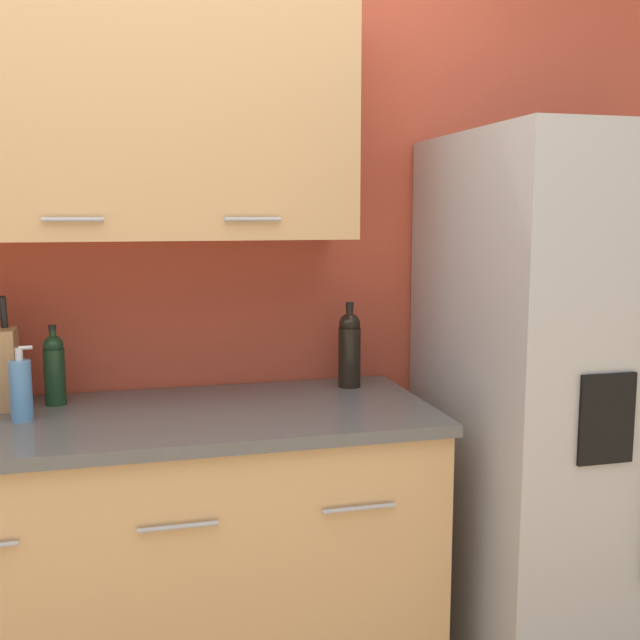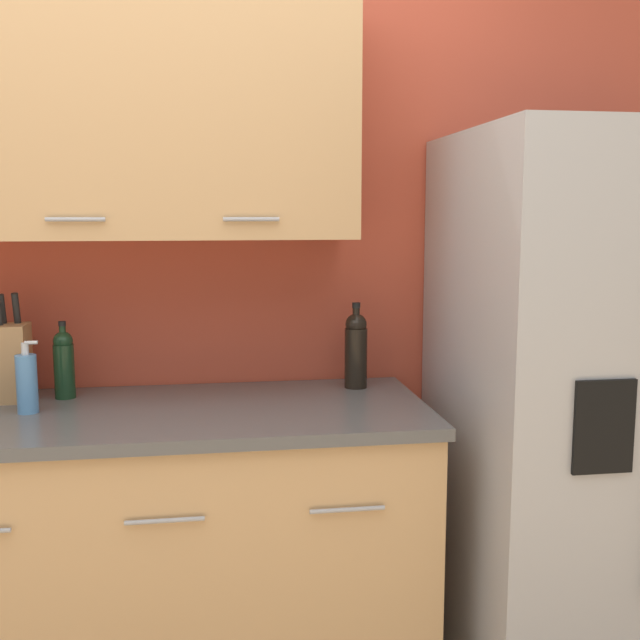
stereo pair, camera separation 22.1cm
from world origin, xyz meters
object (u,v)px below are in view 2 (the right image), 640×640
Objects in this scene: oil_bottle at (64,363)px; wine_bottle at (356,349)px; knife_block at (4,361)px; soap_dispenser at (27,383)px; refrigerator at (593,415)px.

wine_bottle is at bearing 0.30° from oil_bottle.
oil_bottle is (-0.91, -0.00, -0.02)m from wine_bottle.
wine_bottle is at bearing 0.74° from knife_block.
soap_dispenser is (0.10, -0.15, -0.04)m from knife_block.
wine_bottle reaches higher than oil_bottle.
soap_dispenser is at bearing -114.20° from oil_bottle.
soap_dispenser is 0.87× the size of oil_bottle.
knife_block reaches higher than oil_bottle.
refrigerator is 1.63m from oil_bottle.
oil_bottle is at bearing 65.80° from soap_dispenser.
oil_bottle reaches higher than soap_dispenser.
oil_bottle is (0.17, 0.01, -0.01)m from knife_block.
knife_block reaches higher than wine_bottle.
refrigerator is 0.76m from wine_bottle.
refrigerator is at bearing -20.81° from wine_bottle.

